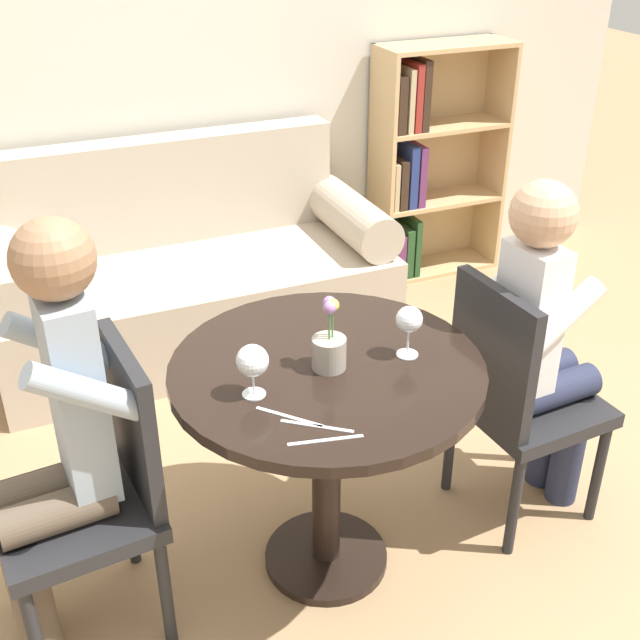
# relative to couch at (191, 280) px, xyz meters

# --- Properties ---
(ground_plane) EXTENTS (16.00, 16.00, 0.00)m
(ground_plane) POSITION_rel_couch_xyz_m (0.00, -1.58, -0.31)
(ground_plane) COLOR tan
(back_wall) EXTENTS (5.20, 0.05, 2.70)m
(back_wall) POSITION_rel_couch_xyz_m (0.00, 0.42, 1.04)
(back_wall) COLOR beige
(back_wall) RESTS_ON ground_plane
(round_table) EXTENTS (0.90, 0.90, 0.76)m
(round_table) POSITION_rel_couch_xyz_m (0.00, -1.58, 0.29)
(round_table) COLOR black
(round_table) RESTS_ON ground_plane
(couch) EXTENTS (1.80, 0.80, 0.92)m
(couch) POSITION_rel_couch_xyz_m (0.00, 0.00, 0.00)
(couch) COLOR #B7A893
(couch) RESTS_ON ground_plane
(bookshelf_right) EXTENTS (0.71, 0.28, 1.24)m
(bookshelf_right) POSITION_rel_couch_xyz_m (1.37, 0.27, 0.30)
(bookshelf_right) COLOR tan
(bookshelf_right) RESTS_ON ground_plane
(chair_left) EXTENTS (0.46, 0.46, 0.90)m
(chair_left) POSITION_rel_couch_xyz_m (-0.67, -1.52, 0.18)
(chair_left) COLOR #232326
(chair_left) RESTS_ON ground_plane
(chair_right) EXTENTS (0.45, 0.45, 0.90)m
(chair_right) POSITION_rel_couch_xyz_m (0.66, -1.60, 0.18)
(chair_right) COLOR #232326
(chair_right) RESTS_ON ground_plane
(person_left) EXTENTS (0.44, 0.36, 1.29)m
(person_left) POSITION_rel_couch_xyz_m (-0.75, -1.53, 0.37)
(person_left) COLOR brown
(person_left) RESTS_ON ground_plane
(person_right) EXTENTS (0.43, 0.36, 1.21)m
(person_right) POSITION_rel_couch_xyz_m (0.75, -1.59, 0.34)
(person_right) COLOR #282D47
(person_right) RESTS_ON ground_plane
(wine_glass_left) EXTENTS (0.09, 0.09, 0.15)m
(wine_glass_left) POSITION_rel_couch_xyz_m (-0.24, -1.64, 0.55)
(wine_glass_left) COLOR white
(wine_glass_left) RESTS_ON round_table
(wine_glass_right) EXTENTS (0.08, 0.08, 0.16)m
(wine_glass_right) POSITION_rel_couch_xyz_m (0.23, -1.62, 0.56)
(wine_glass_right) COLOR white
(wine_glass_right) RESTS_ON round_table
(flower_vase) EXTENTS (0.10, 0.10, 0.21)m
(flower_vase) POSITION_rel_couch_xyz_m (-0.00, -1.59, 0.51)
(flower_vase) COLOR #9E9384
(flower_vase) RESTS_ON round_table
(knife_left_setting) EXTENTS (0.19, 0.05, 0.00)m
(knife_left_setting) POSITION_rel_couch_xyz_m (-0.14, -1.89, 0.45)
(knife_left_setting) COLOR silver
(knife_left_setting) RESTS_ON round_table
(fork_left_setting) EXTENTS (0.16, 0.12, 0.00)m
(fork_left_setting) POSITION_rel_couch_xyz_m (-0.14, -1.83, 0.45)
(fork_left_setting) COLOR silver
(fork_left_setting) RESTS_ON round_table
(knife_right_setting) EXTENTS (0.13, 0.15, 0.00)m
(knife_right_setting) POSITION_rel_couch_xyz_m (-0.19, -1.77, 0.45)
(knife_right_setting) COLOR silver
(knife_right_setting) RESTS_ON round_table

